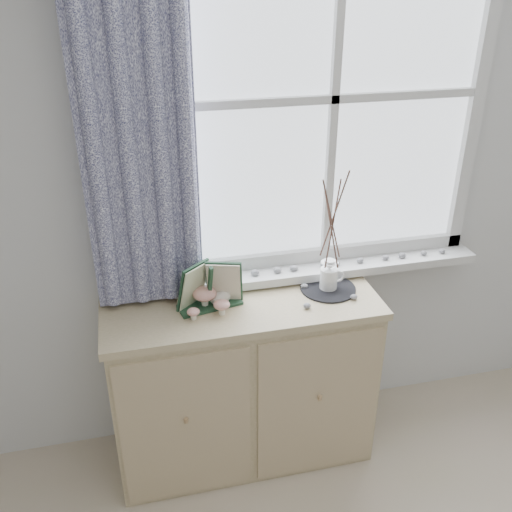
% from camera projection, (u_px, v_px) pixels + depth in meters
% --- Properties ---
extents(sideboard, '(1.20, 0.45, 0.85)m').
position_uv_depth(sideboard, '(243.00, 382.00, 2.64)').
color(sideboard, '#C9B18D').
rests_on(sideboard, ground).
extents(botanical_book, '(0.33, 0.19, 0.22)m').
position_uv_depth(botanical_book, '(210.00, 288.00, 2.35)').
color(botanical_book, '#1E3E28').
rests_on(botanical_book, sideboard).
extents(toadstool_cluster, '(0.18, 0.16, 0.09)m').
position_uv_depth(toadstool_cluster, '(207.00, 299.00, 2.38)').
color(toadstool_cluster, white).
rests_on(toadstool_cluster, sideboard).
extents(wooden_eggs, '(0.09, 0.11, 0.06)m').
position_uv_depth(wooden_eggs, '(177.00, 298.00, 2.44)').
color(wooden_eggs, tan).
rests_on(wooden_eggs, sideboard).
extents(songbird_figurine, '(0.14, 0.10, 0.07)m').
position_uv_depth(songbird_figurine, '(221.00, 297.00, 2.43)').
color(songbird_figurine, silver).
rests_on(songbird_figurine, sideboard).
extents(crocheted_doily, '(0.25, 0.25, 0.01)m').
position_uv_depth(crocheted_doily, '(328.00, 288.00, 2.55)').
color(crocheted_doily, black).
rests_on(crocheted_doily, sideboard).
extents(twig_pitcher, '(0.23, 0.23, 0.59)m').
position_uv_depth(twig_pitcher, '(333.00, 220.00, 2.40)').
color(twig_pitcher, white).
rests_on(twig_pitcher, crocheted_doily).
extents(sideboard_pebbles, '(0.33, 0.23, 0.02)m').
position_uv_depth(sideboard_pebbles, '(314.00, 292.00, 2.51)').
color(sideboard_pebbles, '#949497').
rests_on(sideboard_pebbles, sideboard).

